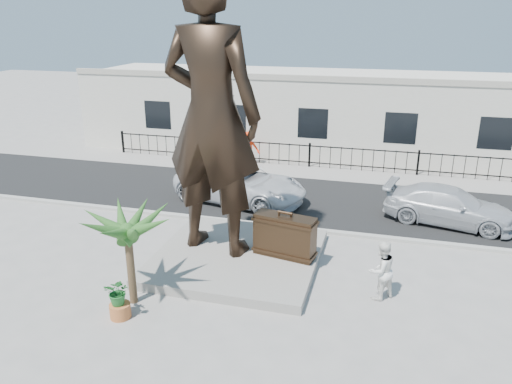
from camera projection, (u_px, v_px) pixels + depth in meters
ground at (239, 286)px, 14.96m from camera, size 100.00×100.00×0.00m
street at (291, 197)px, 22.23m from camera, size 40.00×7.00×0.01m
curb at (273, 226)px, 19.03m from camera, size 40.00×0.25×0.12m
far_sidewalk at (307, 171)px, 25.86m from camera, size 40.00×2.50×0.02m
plinth at (237, 257)px, 16.39m from camera, size 5.20×5.20×0.30m
fence at (309, 156)px, 26.39m from camera, size 22.00×0.10×1.20m
building at (322, 112)px, 29.66m from camera, size 28.00×7.00×4.40m
statue at (211, 115)px, 15.29m from camera, size 3.55×2.62×8.93m
suitcase at (285, 236)px, 15.95m from camera, size 2.05×1.00×1.39m
tourist at (381, 270)px, 14.04m from camera, size 1.08×1.07×1.77m
car_white at (241, 184)px, 21.45m from camera, size 6.15×3.79×1.59m
car_silver at (449, 206)px, 19.21m from camera, size 5.17×2.93×1.41m
worker at (249, 148)px, 26.59m from camera, size 1.33×1.02×1.82m
palm_tree at (134, 302)px, 14.12m from camera, size 1.80×1.80×3.20m
planter at (120, 311)px, 13.35m from camera, size 0.56×0.56×0.40m
shrub at (118, 292)px, 13.15m from camera, size 0.72×0.64×0.75m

